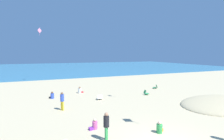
% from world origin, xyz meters
% --- Properties ---
extents(ground_plane, '(120.00, 120.00, 0.00)m').
position_xyz_m(ground_plane, '(0.00, 10.00, 0.00)').
color(ground_plane, '#C6B58C').
extents(ocean_water, '(120.00, 60.00, 0.05)m').
position_xyz_m(ocean_water, '(0.00, 56.89, 0.03)').
color(ocean_water, teal).
rests_on(ocean_water, ground_plane).
extents(dune_mound, '(8.77, 6.14, 1.21)m').
position_xyz_m(dune_mound, '(10.10, 3.98, 0.00)').
color(dune_mound, tan).
rests_on(dune_mound, ground_plane).
extents(beach_chair_far_left, '(0.62, 0.65, 0.52)m').
position_xyz_m(beach_chair_far_left, '(-0.27, 10.18, 0.23)').
color(beach_chair_far_left, white).
rests_on(beach_chair_far_left, ground_plane).
extents(beach_chair_mid_beach, '(0.75, 0.69, 0.55)m').
position_xyz_m(beach_chair_mid_beach, '(8.85, 12.76, 0.24)').
color(beach_chair_mid_beach, '#2D9956').
rests_on(beach_chair_mid_beach, ground_plane).
extents(beach_chair_near_camera, '(0.68, 0.69, 0.57)m').
position_xyz_m(beach_chair_near_camera, '(5.52, 10.17, 0.25)').
color(beach_chair_near_camera, '#2D9956').
rests_on(beach_chair_near_camera, ground_plane).
extents(person_2, '(0.59, 0.37, 0.71)m').
position_xyz_m(person_2, '(-2.77, 3.58, 0.26)').
color(person_2, '#D8599E').
rests_on(person_2, ground_plane).
extents(person_3, '(0.72, 0.52, 0.81)m').
position_xyz_m(person_3, '(-1.62, 13.98, 0.30)').
color(person_3, white).
rests_on(person_3, ground_plane).
extents(person_4, '(0.67, 0.61, 0.75)m').
position_xyz_m(person_4, '(0.83, 1.59, 0.28)').
color(person_4, green).
rests_on(person_4, ground_plane).
extents(person_6, '(0.45, 0.45, 1.61)m').
position_xyz_m(person_6, '(-4.31, 8.14, 0.93)').
color(person_6, yellow).
rests_on(person_6, ground_plane).
extents(person_7, '(0.61, 0.70, 0.78)m').
position_xyz_m(person_7, '(-4.96, 12.58, 0.29)').
color(person_7, blue).
rests_on(person_7, ground_plane).
extents(person_8, '(0.45, 0.45, 1.62)m').
position_xyz_m(person_8, '(-2.54, 1.93, 0.93)').
color(person_8, green).
rests_on(person_8, ground_plane).
extents(kite_pink, '(0.62, 0.70, 1.23)m').
position_xyz_m(kite_pink, '(-6.17, 24.45, 8.78)').
color(kite_pink, pink).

